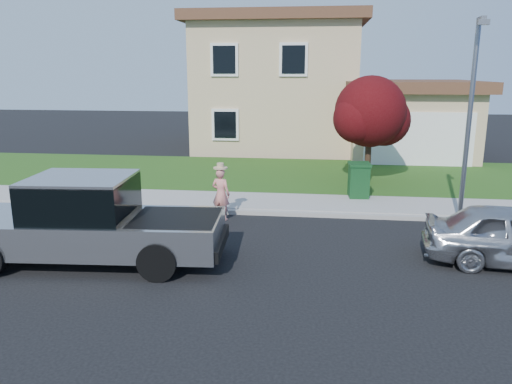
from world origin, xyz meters
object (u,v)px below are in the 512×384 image
pickup_truck (89,223)px  woman (221,193)px  ornamental_tree (371,115)px  street_lamp (470,112)px  trash_bin (359,180)px

pickup_truck → woman: pickup_truck is taller
pickup_truck → ornamental_tree: (6.78, 8.47, 1.67)m
pickup_truck → street_lamp: 9.82m
woman → trash_bin: bearing=-131.0°
pickup_truck → ornamental_tree: bearing=47.7°
ornamental_tree → trash_bin: (-0.54, -2.42, -1.86)m
woman → street_lamp: size_ratio=0.30×
ornamental_tree → trash_bin: 3.10m
pickup_truck → street_lamp: size_ratio=1.10×
woman → trash_bin: 4.74m
pickup_truck → street_lamp: bearing=19.6°
woman → ornamental_tree: (4.55, 4.96, 1.80)m
woman → street_lamp: bearing=-161.1°
woman → ornamental_tree: bearing=-115.9°
woman → street_lamp: street_lamp is taller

